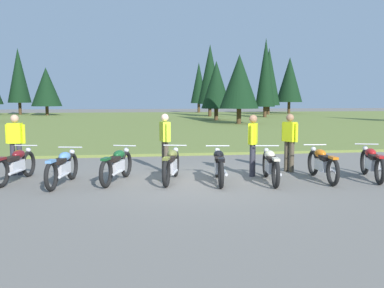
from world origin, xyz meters
The scene contains 15 objects.
ground_plane centered at (0.00, 0.00, 0.00)m, with size 140.00×140.00×0.00m, color slate.
grass_moorland centered at (0.00, 26.80, 0.05)m, with size 80.00×44.00×0.10m, color olive.
forest_treeline centered at (0.59, 34.78, 4.13)m, with size 45.92×27.58×8.45m.
motorcycle_maroon centered at (-4.51, 0.68, 0.44)m, with size 0.73×2.07×0.88m.
motorcycle_sky_blue centered at (-3.28, 0.09, 0.44)m, with size 0.70×2.08×0.88m.
motorcycle_british_green centered at (-1.97, 0.26, 0.44)m, with size 0.89×2.01×0.88m.
motorcycle_olive centered at (-0.60, 0.13, 0.44)m, with size 0.79×2.05×0.88m.
motorcycle_black centered at (0.57, -0.17, 0.44)m, with size 0.62×2.09×0.88m.
motorcycle_cream centered at (1.86, -0.34, 0.44)m, with size 0.62×2.09×0.88m.
motorcycle_orange centered at (3.26, -0.30, 0.44)m, with size 0.62×2.10×0.88m.
motorcycle_red centered at (4.63, -0.33, 0.44)m, with size 0.81×2.04×0.88m.
rider_checking_bike centered at (2.89, 1.04, 0.95)m, with size 0.37×0.49×1.67m.
rider_near_row_end centered at (1.66, 0.55, 0.95)m, with size 0.34×0.51×1.67m.
rider_in_hivis_vest centered at (-0.64, 1.60, 0.95)m, with size 0.30×0.54×1.67m.
rider_with_back_turned centered at (-4.74, 1.64, 0.95)m, with size 0.54×0.27×1.67m.
Camera 1 is at (-1.65, -10.51, 2.13)m, focal length 39.74 mm.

